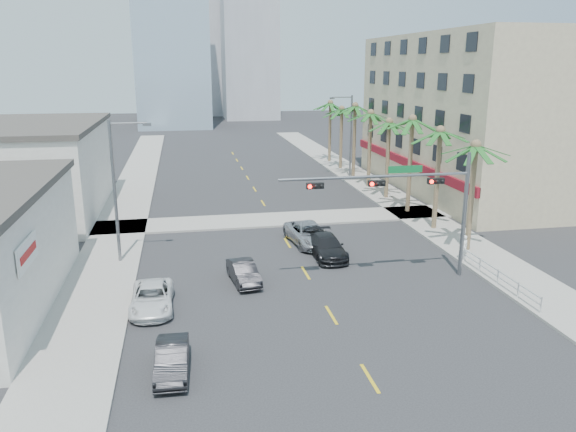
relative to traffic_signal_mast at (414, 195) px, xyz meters
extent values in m
plane|color=#262628|center=(-5.78, -7.95, -5.06)|extent=(260.00, 260.00, 0.00)
cube|color=gray|center=(6.22, 12.05, -4.99)|extent=(4.00, 120.00, 0.15)
cube|color=gray|center=(-17.78, 12.05, -4.99)|extent=(4.00, 120.00, 0.15)
cube|color=gray|center=(-5.78, 14.05, -4.99)|extent=(80.00, 4.00, 0.15)
cube|color=tan|center=(16.22, 22.05, 2.44)|extent=(15.00, 28.00, 15.00)
cube|color=maroon|center=(8.62, 22.05, -2.06)|extent=(0.30, 28.00, 0.80)
cube|color=beige|center=(-25.28, 20.05, -1.46)|extent=(11.00, 18.00, 7.20)
cube|color=#99B2C6|center=(-13.78, 87.05, 18.94)|extent=(14.00, 14.00, 48.00)
cube|color=#ADADB2|center=(-8.78, 117.05, 15.94)|extent=(16.00, 16.00, 42.00)
cylinder|color=slate|center=(3.22, 0.05, -1.46)|extent=(0.24, 0.24, 7.20)
cylinder|color=slate|center=(-2.28, 0.05, 1.14)|extent=(11.00, 0.16, 0.16)
cube|color=#0C662D|center=(-0.58, 0.05, 1.49)|extent=(2.00, 0.05, 0.40)
cube|color=black|center=(1.22, -0.10, 0.79)|extent=(0.95, 0.28, 0.32)
sphere|color=#FF0C05|center=(0.90, -0.26, 0.79)|extent=(0.22, 0.22, 0.22)
cube|color=black|center=(-2.28, -0.10, 0.79)|extent=(0.95, 0.28, 0.32)
sphere|color=#FF0C05|center=(-2.60, -0.26, 0.79)|extent=(0.22, 0.22, 0.22)
cube|color=black|center=(-5.78, -0.10, 0.79)|extent=(0.95, 0.28, 0.32)
sphere|color=#FF0C05|center=(-6.10, -0.26, 0.79)|extent=(0.22, 0.22, 0.22)
cylinder|color=brown|center=(5.82, 4.05, -1.46)|extent=(0.36, 0.36, 7.20)
cylinder|color=brown|center=(5.82, 9.25, -1.28)|extent=(0.36, 0.36, 7.56)
cylinder|color=brown|center=(5.82, 14.45, -1.10)|extent=(0.36, 0.36, 7.92)
cylinder|color=brown|center=(5.82, 19.65, -1.46)|extent=(0.36, 0.36, 7.20)
cylinder|color=brown|center=(5.82, 24.85, -1.28)|extent=(0.36, 0.36, 7.56)
cylinder|color=brown|center=(5.82, 30.05, -1.10)|extent=(0.36, 0.36, 7.92)
cylinder|color=brown|center=(5.82, 35.25, -1.46)|extent=(0.36, 0.36, 7.20)
cylinder|color=brown|center=(5.82, 40.45, -1.28)|extent=(0.36, 0.36, 7.56)
cylinder|color=slate|center=(-16.98, 6.05, -0.56)|extent=(0.20, 0.20, 9.00)
cylinder|color=slate|center=(-15.88, 6.05, 3.74)|extent=(2.20, 0.12, 0.12)
cube|color=slate|center=(-14.78, 6.05, 3.64)|extent=(0.50, 0.25, 0.18)
cylinder|color=slate|center=(5.42, 30.05, -0.56)|extent=(0.20, 0.20, 9.00)
cylinder|color=slate|center=(4.32, 30.05, 3.74)|extent=(2.20, 0.12, 0.12)
cube|color=slate|center=(3.22, 30.05, 3.64)|extent=(0.50, 0.25, 0.18)
cylinder|color=silver|center=(4.52, -1.95, -4.51)|extent=(0.08, 8.00, 0.08)
cylinder|color=silver|center=(4.52, -1.95, -4.16)|extent=(0.08, 8.00, 0.08)
cylinder|color=silver|center=(4.52, -5.95, -4.56)|extent=(0.08, 0.08, 1.00)
cylinder|color=silver|center=(4.52, -3.95, -4.56)|extent=(0.08, 0.08, 1.00)
cylinder|color=silver|center=(4.52, -1.95, -4.56)|extent=(0.08, 0.08, 1.00)
cylinder|color=silver|center=(4.52, 0.05, -4.56)|extent=(0.08, 0.08, 1.00)
cylinder|color=silver|center=(4.52, 2.05, -4.56)|extent=(0.08, 0.08, 1.00)
imported|color=black|center=(-13.58, -8.04, -4.45)|extent=(1.43, 3.77, 1.23)
imported|color=white|center=(-14.66, -1.56, -4.43)|extent=(2.14, 4.57, 1.26)
imported|color=black|center=(-9.63, 1.24, -4.44)|extent=(1.80, 3.91, 1.24)
imported|color=#B0B0B5|center=(-4.32, 7.57, -4.32)|extent=(3.11, 5.58, 1.48)
imported|color=black|center=(-3.78, 4.72, -4.36)|extent=(1.99, 4.85, 1.40)
imported|color=white|center=(4.52, 2.16, -4.10)|extent=(0.62, 0.43, 1.62)
camera|label=1|loc=(-12.75, -29.04, 7.15)|focal=35.00mm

